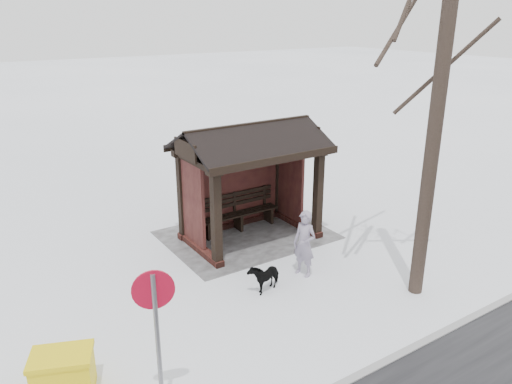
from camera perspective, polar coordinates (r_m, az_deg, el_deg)
ground at (r=13.28m, az=-0.62°, el=-5.25°), size 120.00×120.00×0.00m
kerb at (r=9.74m, az=17.88°, el=-16.43°), size 120.00×0.15×0.06m
trampled_patch at (r=13.43m, az=-1.08°, el=-4.92°), size 4.20×3.20×0.02m
bus_shelter at (r=12.66m, az=-1.04°, el=3.93°), size 3.60×2.40×3.09m
pedestrian at (r=11.23m, az=5.56°, el=-5.90°), size 0.51×0.64×1.54m
dog at (r=10.80m, az=0.96°, el=-9.53°), size 0.85×0.57×0.66m
grit_bin at (r=8.72m, az=-21.17°, el=-18.75°), size 1.10×0.94×0.71m
road_sign at (r=7.26m, az=-11.45°, el=-13.33°), size 0.58×0.21×2.34m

